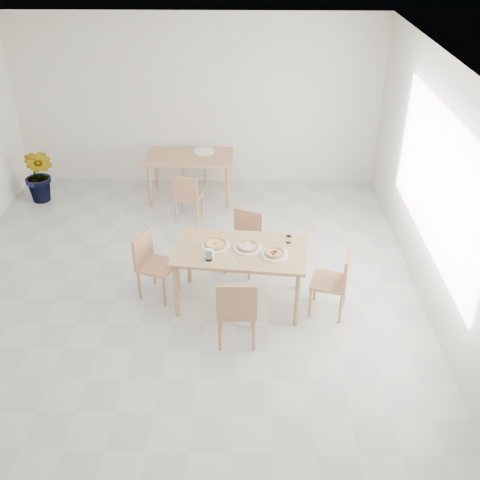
{
  "coord_description": "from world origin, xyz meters",
  "views": [
    {
      "loc": [
        0.9,
        -5.46,
        4.16
      ],
      "look_at": [
        0.78,
        0.02,
        0.87
      ],
      "focal_mm": 42.0,
      "sensor_mm": 36.0,
      "label": 1
    }
  ],
  "objects_px": {
    "plate_pepperoni": "(275,255)",
    "tumbler_a": "(209,256)",
    "chair_east": "(336,278)",
    "plate_margherita": "(216,245)",
    "napkin_holder": "(209,254)",
    "main_table": "(240,255)",
    "chair_back_s": "(187,194)",
    "chair_west": "(152,260)",
    "plate_mushroom": "(248,248)",
    "potted_plant": "(40,175)",
    "tumbler_b": "(289,239)",
    "second_table": "(190,161)",
    "chair_north": "(245,237)",
    "pizza_margherita": "(216,244)",
    "chair_back_n": "(193,151)",
    "plate_empty": "(204,151)",
    "pizza_pepperoni": "(275,253)",
    "chair_south": "(237,308)",
    "pizza_mushroom": "(248,246)"
  },
  "relations": [
    {
      "from": "chair_north",
      "to": "napkin_holder",
      "type": "distance_m",
      "value": 1.1
    },
    {
      "from": "plate_pepperoni",
      "to": "chair_back_s",
      "type": "distance_m",
      "value": 2.49
    },
    {
      "from": "main_table",
      "to": "napkin_holder",
      "type": "height_order",
      "value": "napkin_holder"
    },
    {
      "from": "plate_pepperoni",
      "to": "chair_back_s",
      "type": "bearing_deg",
      "value": 119.89
    },
    {
      "from": "potted_plant",
      "to": "chair_south",
      "type": "bearing_deg",
      "value": -46.32
    },
    {
      "from": "chair_east",
      "to": "plate_mushroom",
      "type": "bearing_deg",
      "value": -85.95
    },
    {
      "from": "main_table",
      "to": "pizza_margherita",
      "type": "bearing_deg",
      "value": 173.8
    },
    {
      "from": "chair_west",
      "to": "napkin_holder",
      "type": "relative_size",
      "value": 6.62
    },
    {
      "from": "chair_south",
      "to": "chair_north",
      "type": "bearing_deg",
      "value": -93.93
    },
    {
      "from": "main_table",
      "to": "chair_back_s",
      "type": "distance_m",
      "value": 2.19
    },
    {
      "from": "main_table",
      "to": "chair_east",
      "type": "relative_size",
      "value": 1.93
    },
    {
      "from": "napkin_holder",
      "to": "chair_back_n",
      "type": "height_order",
      "value": "chair_back_n"
    },
    {
      "from": "plate_pepperoni",
      "to": "plate_empty",
      "type": "relative_size",
      "value": 0.95
    },
    {
      "from": "pizza_margherita",
      "to": "napkin_holder",
      "type": "relative_size",
      "value": 2.81
    },
    {
      "from": "chair_back_n",
      "to": "plate_empty",
      "type": "distance_m",
      "value": 0.66
    },
    {
      "from": "plate_margherita",
      "to": "pizza_mushroom",
      "type": "distance_m",
      "value": 0.38
    },
    {
      "from": "plate_mushroom",
      "to": "napkin_holder",
      "type": "bearing_deg",
      "value": -152.27
    },
    {
      "from": "plate_pepperoni",
      "to": "tumbler_a",
      "type": "height_order",
      "value": "tumbler_a"
    },
    {
      "from": "pizza_margherita",
      "to": "main_table",
      "type": "bearing_deg",
      "value": -11.89
    },
    {
      "from": "plate_margherita",
      "to": "plate_mushroom",
      "type": "bearing_deg",
      "value": -6.94
    },
    {
      "from": "chair_south",
      "to": "chair_north",
      "type": "height_order",
      "value": "chair_south"
    },
    {
      "from": "napkin_holder",
      "to": "chair_back_n",
      "type": "distance_m",
      "value": 3.78
    },
    {
      "from": "second_table",
      "to": "chair_back_s",
      "type": "distance_m",
      "value": 0.8
    },
    {
      "from": "plate_margherita",
      "to": "tumbler_a",
      "type": "height_order",
      "value": "tumbler_a"
    },
    {
      "from": "chair_north",
      "to": "second_table",
      "type": "distance_m",
      "value": 2.23
    },
    {
      "from": "chair_east",
      "to": "tumbler_a",
      "type": "bearing_deg",
      "value": -73.1
    },
    {
      "from": "pizza_mushroom",
      "to": "napkin_holder",
      "type": "xyz_separation_m",
      "value": [
        -0.43,
        -0.23,
        0.03
      ]
    },
    {
      "from": "main_table",
      "to": "second_table",
      "type": "bearing_deg",
      "value": 112.82
    },
    {
      "from": "chair_west",
      "to": "plate_mushroom",
      "type": "distance_m",
      "value": 1.2
    },
    {
      "from": "chair_south",
      "to": "pizza_mushroom",
      "type": "bearing_deg",
      "value": -99.22
    },
    {
      "from": "chair_south",
      "to": "second_table",
      "type": "height_order",
      "value": "chair_south"
    },
    {
      "from": "chair_east",
      "to": "pizza_pepperoni",
      "type": "bearing_deg",
      "value": -79.87
    },
    {
      "from": "tumbler_b",
      "to": "potted_plant",
      "type": "bearing_deg",
      "value": 147.21
    },
    {
      "from": "second_table",
      "to": "chair_east",
      "type": "bearing_deg",
      "value": -56.14
    },
    {
      "from": "chair_west",
      "to": "chair_back_n",
      "type": "relative_size",
      "value": 0.9
    },
    {
      "from": "plate_margherita",
      "to": "napkin_holder",
      "type": "bearing_deg",
      "value": -101.94
    },
    {
      "from": "pizza_margherita",
      "to": "tumbler_b",
      "type": "xyz_separation_m",
      "value": [
        0.85,
        0.1,
        0.01
      ]
    },
    {
      "from": "chair_east",
      "to": "chair_west",
      "type": "bearing_deg",
      "value": -83.85
    },
    {
      "from": "napkin_holder",
      "to": "chair_south",
      "type": "bearing_deg",
      "value": -47.25
    },
    {
      "from": "chair_west",
      "to": "potted_plant",
      "type": "bearing_deg",
      "value": 62.52
    },
    {
      "from": "second_table",
      "to": "chair_north",
      "type": "bearing_deg",
      "value": -65.62
    },
    {
      "from": "tumbler_b",
      "to": "chair_back_n",
      "type": "xyz_separation_m",
      "value": [
        -1.45,
        3.36,
        -0.26
      ]
    },
    {
      "from": "plate_mushroom",
      "to": "potted_plant",
      "type": "distance_m",
      "value": 4.25
    },
    {
      "from": "chair_back_n",
      "to": "napkin_holder",
      "type": "bearing_deg",
      "value": -89.31
    },
    {
      "from": "chair_back_s",
      "to": "second_table",
      "type": "bearing_deg",
      "value": -78.43
    },
    {
      "from": "chair_north",
      "to": "potted_plant",
      "type": "relative_size",
      "value": 0.87
    },
    {
      "from": "plate_mushroom",
      "to": "second_table",
      "type": "bearing_deg",
      "value": 108.88
    },
    {
      "from": "tumbler_b",
      "to": "plate_empty",
      "type": "bearing_deg",
      "value": 113.58
    },
    {
      "from": "second_table",
      "to": "potted_plant",
      "type": "height_order",
      "value": "potted_plant"
    },
    {
      "from": "chair_east",
      "to": "plate_pepperoni",
      "type": "distance_m",
      "value": 0.77
    }
  ]
}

